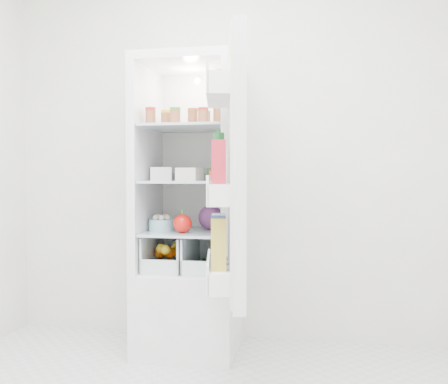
% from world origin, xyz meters
% --- Properties ---
extents(room_walls, '(3.02, 3.02, 2.61)m').
position_xyz_m(room_walls, '(0.00, 0.00, 1.59)').
color(room_walls, beige).
rests_on(room_walls, ground).
extents(refrigerator, '(0.60, 0.60, 1.80)m').
position_xyz_m(refrigerator, '(-0.20, 1.25, 0.67)').
color(refrigerator, silver).
rests_on(refrigerator, ground).
extents(shelf_low, '(0.49, 0.53, 0.01)m').
position_xyz_m(shelf_low, '(-0.20, 1.19, 0.74)').
color(shelf_low, '#ABBBC9').
rests_on(shelf_low, refrigerator).
extents(shelf_mid, '(0.49, 0.53, 0.02)m').
position_xyz_m(shelf_mid, '(-0.20, 1.19, 1.05)').
color(shelf_mid, '#ABBBC9').
rests_on(shelf_mid, refrigerator).
extents(shelf_top, '(0.49, 0.53, 0.02)m').
position_xyz_m(shelf_top, '(-0.20, 1.19, 1.38)').
color(shelf_top, '#ABBBC9').
rests_on(shelf_top, refrigerator).
extents(crisper_left, '(0.23, 0.46, 0.22)m').
position_xyz_m(crisper_left, '(-0.32, 1.19, 0.61)').
color(crisper_left, silver).
rests_on(crisper_left, refrigerator).
extents(crisper_right, '(0.23, 0.46, 0.22)m').
position_xyz_m(crisper_right, '(-0.08, 1.19, 0.61)').
color(crisper_right, silver).
rests_on(crisper_right, refrigerator).
extents(condiment_jars, '(0.46, 0.34, 0.08)m').
position_xyz_m(condiment_jars, '(-0.21, 1.13, 1.43)').
color(condiment_jars, '#B21919').
rests_on(condiment_jars, shelf_top).
extents(squeeze_bottle, '(0.05, 0.05, 0.17)m').
position_xyz_m(squeeze_bottle, '(-0.01, 1.20, 1.47)').
color(squeeze_bottle, silver).
rests_on(squeeze_bottle, shelf_top).
extents(tub_white, '(0.16, 0.16, 0.08)m').
position_xyz_m(tub_white, '(-0.37, 1.14, 1.10)').
color(tub_white, silver).
rests_on(tub_white, shelf_mid).
extents(tub_cream, '(0.15, 0.15, 0.08)m').
position_xyz_m(tub_cream, '(-0.18, 1.14, 1.10)').
color(tub_cream, silver).
rests_on(tub_cream, shelf_mid).
extents(tin_red, '(0.12, 0.12, 0.06)m').
position_xyz_m(tin_red, '(-0.01, 1.08, 1.09)').
color(tin_red, red).
rests_on(tin_red, shelf_mid).
extents(foil_tray, '(0.19, 0.14, 0.04)m').
position_xyz_m(foil_tray, '(-0.23, 1.28, 1.08)').
color(foil_tray, '#B6B5BA').
rests_on(foil_tray, shelf_mid).
extents(tub_green, '(0.11, 0.14, 0.07)m').
position_xyz_m(tub_green, '(-0.07, 1.32, 1.09)').
color(tub_green, '#3C853E').
rests_on(tub_green, shelf_mid).
extents(red_cabbage, '(0.15, 0.15, 0.15)m').
position_xyz_m(red_cabbage, '(-0.08, 1.26, 0.82)').
color(red_cabbage, '#581F5C').
rests_on(red_cabbage, shelf_low).
extents(bell_pepper, '(0.11, 0.11, 0.11)m').
position_xyz_m(bell_pepper, '(-0.21, 1.06, 0.80)').
color(bell_pepper, red).
rests_on(bell_pepper, shelf_low).
extents(mushroom_bowl, '(0.18, 0.18, 0.07)m').
position_xyz_m(mushroom_bowl, '(-0.36, 1.14, 0.78)').
color(mushroom_bowl, '#93CBDB').
rests_on(mushroom_bowl, shelf_low).
extents(citrus_pile, '(0.20, 0.24, 0.16)m').
position_xyz_m(citrus_pile, '(-0.32, 1.13, 0.59)').
color(citrus_pile, orange).
rests_on(citrus_pile, refrigerator).
extents(veg_pile, '(0.16, 0.30, 0.10)m').
position_xyz_m(veg_pile, '(-0.07, 1.18, 0.56)').
color(veg_pile, '#1A4E1A').
rests_on(veg_pile, refrigerator).
extents(fridge_door, '(0.27, 0.60, 1.30)m').
position_xyz_m(fridge_door, '(0.16, 0.62, 1.09)').
color(fridge_door, silver).
rests_on(fridge_door, refrigerator).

